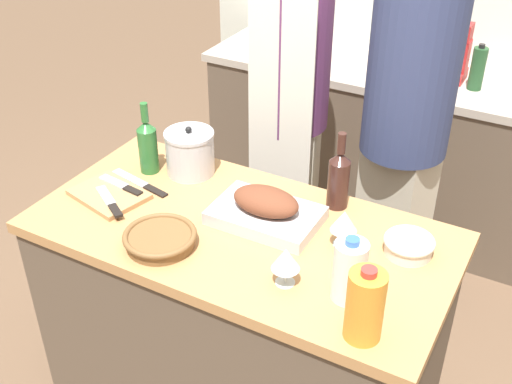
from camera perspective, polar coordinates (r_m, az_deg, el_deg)
The scene contains 22 objects.
kitchen_island at distance 2.38m, azimuth -1.24°, elevation -11.92°, with size 1.38×0.70×0.89m.
back_counter at distance 3.56m, azimuth 11.49°, elevation 4.07°, with size 1.96×0.60×0.89m.
roasting_pan at distance 2.09m, azimuth 0.88°, elevation -1.57°, with size 0.35×0.23×0.12m.
wicker_basket at distance 2.02m, azimuth -8.53°, elevation -4.11°, with size 0.23×0.23×0.05m.
cutting_board at distance 2.29m, azimuth -12.93°, elevation -0.22°, with size 0.29×0.24×0.02m.
stock_pot at distance 2.35m, azimuth -5.89°, elevation 3.51°, with size 0.18×0.18×0.19m.
mixing_bowl at distance 2.02m, azimuth 13.43°, elevation -4.60°, with size 0.16×0.16×0.06m.
juice_jug at distance 1.67m, azimuth 9.66°, elevation -9.91°, with size 0.10×0.10×0.22m.
milk_jug at distance 1.79m, azimuth 8.32°, elevation -6.94°, with size 0.09×0.09×0.20m.
wine_bottle_green at distance 2.37m, azimuth -9.60°, elevation 4.14°, with size 0.07×0.07×0.27m.
wine_bottle_dark at distance 2.15m, azimuth 7.37°, elevation 1.23°, with size 0.07×0.07×0.28m.
wine_glass_left at distance 1.98m, azimuth 7.84°, elevation -2.62°, with size 0.08×0.08×0.13m.
wine_glass_right at distance 1.82m, azimuth 2.66°, elevation -6.00°, with size 0.08×0.08×0.12m.
knife_chef at distance 2.34m, azimuth -10.13°, elevation 0.71°, with size 0.27×0.08×0.01m.
knife_paring at distance 2.31m, azimuth -11.82°, elevation 0.54°, with size 0.20×0.06×0.01m.
knife_bread at distance 2.23m, azimuth -12.84°, elevation -0.89°, with size 0.19×0.14×0.01m.
stand_mixer at distance 3.28m, azimuth 16.83°, elevation 11.54°, with size 0.18×0.14×0.28m.
condiment_bottle_tall at distance 3.20m, azimuth 19.10°, elevation 10.34°, with size 0.07×0.07×0.22m.
condiment_bottle_short at distance 3.33m, azimuth 10.92°, elevation 12.09°, with size 0.05×0.05×0.19m.
condiment_bottle_extra at distance 3.48m, azimuth 10.69°, elevation 12.99°, with size 0.06×0.06×0.18m.
person_cook_aproned at distance 2.77m, azimuth 2.93°, elevation 8.58°, with size 0.34×0.37×1.77m.
person_cook_guest at distance 2.60m, azimuth 13.22°, elevation 6.36°, with size 0.34×0.34×1.80m.
Camera 1 is at (0.86, -1.45, 2.12)m, focal length 45.00 mm.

